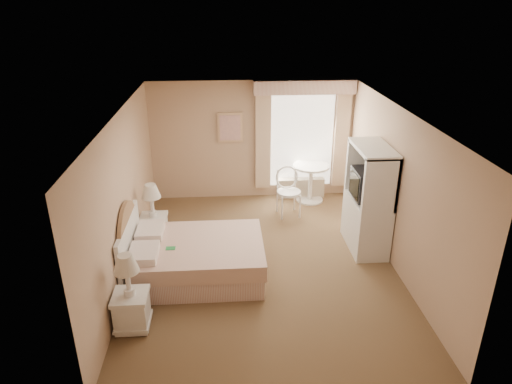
{
  "coord_description": "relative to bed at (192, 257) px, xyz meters",
  "views": [
    {
      "loc": [
        -0.57,
        -6.39,
        4.05
      ],
      "look_at": [
        -0.09,
        0.3,
        1.14
      ],
      "focal_mm": 32.0,
      "sensor_mm": 36.0,
      "label": 1
    }
  ],
  "objects": [
    {
      "name": "room",
      "position": [
        1.13,
        0.29,
        0.92
      ],
      "size": [
        4.21,
        5.51,
        2.51
      ],
      "color": "brown",
      "rests_on": "ground"
    },
    {
      "name": "window",
      "position": [
        2.18,
        2.94,
        1.01
      ],
      "size": [
        2.05,
        0.22,
        2.51
      ],
      "color": "white",
      "rests_on": "room"
    },
    {
      "name": "nightstand_near",
      "position": [
        -0.71,
        -1.17,
        0.08
      ],
      "size": [
        0.45,
        0.45,
        1.09
      ],
      "color": "white",
      "rests_on": "room"
    },
    {
      "name": "nightstand_far",
      "position": [
        -0.71,
        1.06,
        0.09
      ],
      "size": [
        0.46,
        0.46,
        1.11
      ],
      "color": "white",
      "rests_on": "room"
    },
    {
      "name": "framed_art",
      "position": [
        0.68,
        3.0,
        1.22
      ],
      "size": [
        0.52,
        0.04,
        0.62
      ],
      "color": "#D6AD84",
      "rests_on": "room"
    },
    {
      "name": "bed",
      "position": [
        0.0,
        0.0,
        0.0
      ],
      "size": [
        2.05,
        1.53,
        1.35
      ],
      "color": "tan",
      "rests_on": "room"
    },
    {
      "name": "cafe_chair",
      "position": [
        1.78,
        2.1,
        0.24
      ],
      "size": [
        0.54,
        0.54,
        0.98
      ],
      "rotation": [
        0.0,
        0.0,
        0.16
      ],
      "color": "white",
      "rests_on": "room"
    },
    {
      "name": "armoire",
      "position": [
        2.94,
        0.7,
        0.43
      ],
      "size": [
        0.55,
        1.1,
        1.83
      ],
      "color": "white",
      "rests_on": "room"
    },
    {
      "name": "round_table",
      "position": [
        2.34,
        2.69,
        0.21
      ],
      "size": [
        0.76,
        0.76,
        0.8
      ],
      "color": "white",
      "rests_on": "room"
    }
  ]
}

